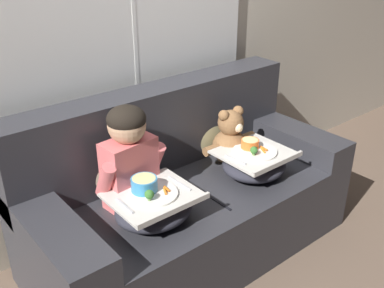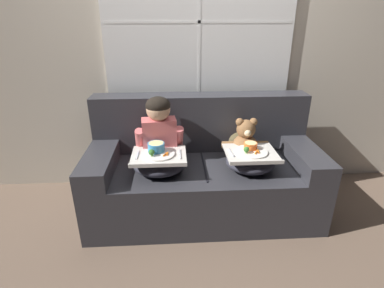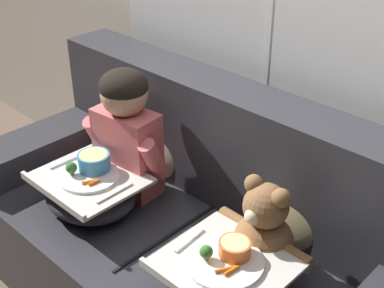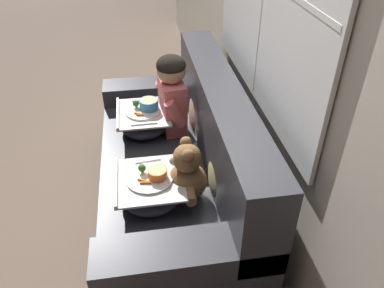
{
  "view_description": "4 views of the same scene",
  "coord_description": "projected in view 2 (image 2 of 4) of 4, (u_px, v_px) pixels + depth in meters",
  "views": [
    {
      "loc": [
        -1.35,
        -1.65,
        1.74
      ],
      "look_at": [
        0.05,
        0.06,
        0.66
      ],
      "focal_mm": 42.0,
      "sensor_mm": 36.0,
      "label": 1
    },
    {
      "loc": [
        -0.23,
        -2.16,
        1.54
      ],
      "look_at": [
        -0.09,
        -0.02,
        0.62
      ],
      "focal_mm": 28.0,
      "sensor_mm": 36.0,
      "label": 2
    },
    {
      "loc": [
        1.14,
        -1.11,
        1.75
      ],
      "look_at": [
        -0.05,
        0.13,
        0.75
      ],
      "focal_mm": 50.0,
      "sensor_mm": 36.0,
      "label": 3
    },
    {
      "loc": [
        1.86,
        -0.15,
        1.89
      ],
      "look_at": [
        0.09,
        0.13,
        0.6
      ],
      "focal_mm": 35.0,
      "sensor_mm": 36.0,
      "label": 4
    }
  ],
  "objects": [
    {
      "name": "throw_pillow_behind_teddy",
      "position": [
        241.0,
        133.0,
        2.6
      ],
      "size": [
        0.32,
        0.15,
        0.33
      ],
      "color": "tan",
      "rests_on": "couch"
    },
    {
      "name": "lap_tray_teddy",
      "position": [
        250.0,
        160.0,
        2.29
      ],
      "size": [
        0.39,
        0.36,
        0.21
      ],
      "color": "#2D2D38",
      "rests_on": "teddy_bear"
    },
    {
      "name": "lap_tray_child",
      "position": [
        159.0,
        162.0,
        2.25
      ],
      "size": [
        0.41,
        0.35,
        0.23
      ],
      "color": "#2D2D38",
      "rests_on": "child_figure"
    },
    {
      "name": "couch",
      "position": [
        202.0,
        171.0,
        2.53
      ],
      "size": [
        1.83,
        0.85,
        0.93
      ],
      "color": "#2D2D33",
      "rests_on": "ground_plane"
    },
    {
      "name": "ground_plane",
      "position": [
        203.0,
        208.0,
        2.6
      ],
      "size": [
        14.0,
        14.0,
        0.0
      ],
      "primitive_type": "plane",
      "color": "brown"
    },
    {
      "name": "wall_back_with_window",
      "position": [
        199.0,
        45.0,
        2.58
      ],
      "size": [
        8.0,
        0.08,
        2.6
      ],
      "color": "beige",
      "rests_on": "ground_plane"
    },
    {
      "name": "throw_pillow_behind_child",
      "position": [
        160.0,
        135.0,
        2.56
      ],
      "size": [
        0.34,
        0.16,
        0.35
      ],
      "color": "#C1B293",
      "rests_on": "couch"
    },
    {
      "name": "child_figure",
      "position": [
        159.0,
        127.0,
        2.35
      ],
      "size": [
        0.39,
        0.2,
        0.54
      ],
      "color": "#DB6666",
      "rests_on": "couch"
    },
    {
      "name": "teddy_bear",
      "position": [
        245.0,
        142.0,
        2.44
      ],
      "size": [
        0.38,
        0.26,
        0.35
      ],
      "color": "brown",
      "rests_on": "couch"
    }
  ]
}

